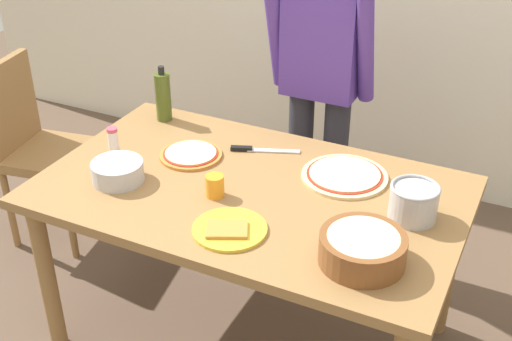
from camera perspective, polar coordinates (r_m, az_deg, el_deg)
ground at (r=3.00m, az=-0.43°, el=-13.93°), size 8.00×8.00×0.00m
dining_table at (r=2.58m, az=-0.49°, el=-3.21°), size 1.60×0.96×0.76m
person_cook at (r=3.08m, az=5.60°, el=8.13°), size 0.49×0.25×1.62m
chair_wooden_left at (r=3.51m, az=-18.35°, el=2.39°), size 0.46×0.46×0.95m
pizza_raw_on_board at (r=2.61m, az=7.58°, el=-0.42°), size 0.34×0.34×0.02m
pizza_cooked_on_tray at (r=2.75m, az=-5.60°, el=1.38°), size 0.26×0.26×0.02m
plate_with_slice at (r=2.29m, az=-2.30°, el=-5.04°), size 0.26×0.26×0.02m
popcorn_bowl at (r=2.15m, az=9.11°, el=-6.41°), size 0.28×0.28×0.11m
mixing_bowl_steel at (r=2.61m, az=-11.74°, el=-0.09°), size 0.20×0.20×0.08m
olive_oil_bottle at (r=3.03m, az=-7.95°, el=6.29°), size 0.07×0.07×0.26m
steel_pot at (r=2.39m, az=13.32°, el=-2.62°), size 0.17×0.17×0.13m
cup_orange at (r=2.47m, az=-3.54°, el=-1.32°), size 0.07×0.07×0.08m
salt_shaker at (r=2.82m, az=-12.12°, el=2.61°), size 0.04×0.04×0.11m
chef_knife at (r=2.78m, az=0.05°, el=1.80°), size 0.28×0.13×0.02m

